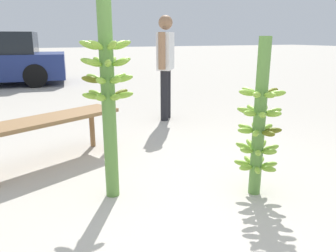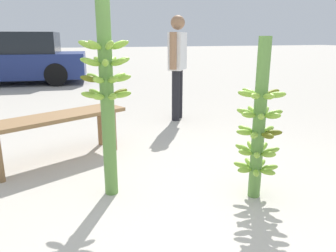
{
  "view_description": "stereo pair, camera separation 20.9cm",
  "coord_description": "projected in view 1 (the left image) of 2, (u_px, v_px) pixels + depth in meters",
  "views": [
    {
      "loc": [
        -1.1,
        -1.96,
        1.29
      ],
      "look_at": [
        0.02,
        0.54,
        0.54
      ],
      "focal_mm": 35.0,
      "sensor_mm": 36.0,
      "label": 1
    },
    {
      "loc": [
        -0.9,
        -2.04,
        1.29
      ],
      "look_at": [
        0.02,
        0.54,
        0.54
      ],
      "focal_mm": 35.0,
      "sensor_mm": 36.0,
      "label": 2
    }
  ],
  "objects": [
    {
      "name": "ground_plane",
      "position": [
        195.0,
        211.0,
        2.5
      ],
      "size": [
        80.0,
        80.0,
        0.0
      ],
      "primitive_type": "plane",
      "color": "#B2AA9E"
    },
    {
      "name": "banana_stalk_left",
      "position": [
        108.0,
        88.0,
        2.52
      ],
      "size": [
        0.4,
        0.41,
        1.67
      ],
      "color": "#5B8C3D",
      "rests_on": "ground_plane"
    },
    {
      "name": "banana_stalk_center",
      "position": [
        259.0,
        124.0,
        2.64
      ],
      "size": [
        0.37,
        0.37,
        1.29
      ],
      "color": "#5B8C3D",
      "rests_on": "ground_plane"
    },
    {
      "name": "vendor_person",
      "position": [
        166.0,
        59.0,
        5.06
      ],
      "size": [
        0.46,
        0.6,
        1.6
      ],
      "rotation": [
        0.0,
        0.0,
        0.96
      ],
      "color": "black",
      "rests_on": "ground_plane"
    },
    {
      "name": "market_bench",
      "position": [
        49.0,
        124.0,
        3.33
      ],
      "size": [
        1.55,
        1.0,
        0.5
      ],
      "rotation": [
        0.0,
        0.0,
        0.44
      ],
      "color": "olive",
      "rests_on": "ground_plane"
    }
  ]
}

